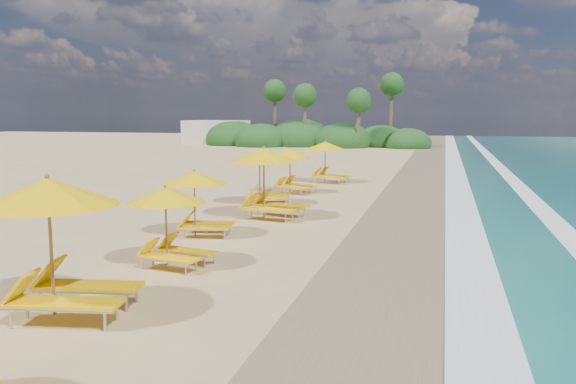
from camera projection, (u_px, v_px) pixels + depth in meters
The scene contains 12 objects.
ground at pixel (288, 229), 18.64m from camera, with size 160.00×160.00×0.00m, color tan.
wet_sand at pixel (415, 235), 17.60m from camera, with size 4.00×160.00×0.01m, color #8A7952.
surf_foam at pixel (509, 240), 16.90m from camera, with size 4.00×160.00×0.01m.
station_1 at pixel (61, 237), 10.51m from camera, with size 3.13×2.99×2.62m.
station_2 at pixel (171, 221), 13.99m from camera, with size 2.39×2.28×1.99m.
station_3 at pixel (200, 199), 17.50m from camera, with size 2.47×2.37×2.02m.
station_4 at pixel (269, 178), 20.43m from camera, with size 3.09×2.97×2.55m.
station_5 at pixel (264, 174), 23.50m from camera, with size 2.72×2.61×2.23m.
station_6 at pixel (293, 167), 26.93m from camera, with size 2.70×2.65×2.12m.
station_7 at pixel (328, 159), 30.87m from camera, with size 2.79×2.69×2.25m.
treeline at pixel (309, 137), 64.60m from camera, with size 25.80×8.80×9.74m.
beach_building at pixel (216, 132), 70.05m from camera, with size 7.00×5.00×2.80m, color beige.
Camera 1 is at (4.78, -17.67, 3.71)m, focal length 36.06 mm.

